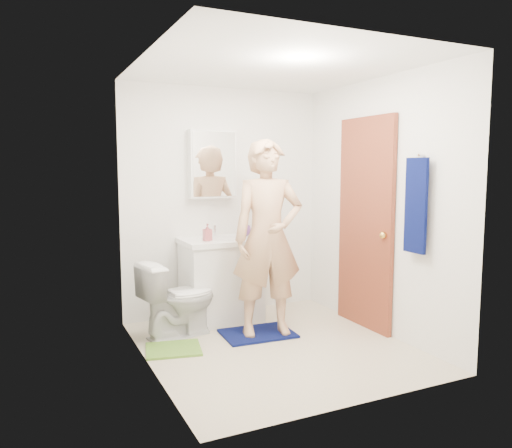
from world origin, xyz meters
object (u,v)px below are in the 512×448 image
at_px(toothbrush_cup, 244,231).
at_px(man, 268,238).
at_px(towel, 416,206).
at_px(medicine_cabinet, 212,164).
at_px(soap_dispenser, 207,232).
at_px(toilet, 178,298).
at_px(vanity_cabinet, 221,282).

height_order(toothbrush_cup, man, man).
xyz_separation_m(towel, man, (-0.96, 0.86, -0.33)).
height_order(medicine_cabinet, toothbrush_cup, medicine_cabinet).
distance_m(medicine_cabinet, towel, 2.11).
bearing_deg(soap_dispenser, towel, -45.92).
distance_m(toilet, toothbrush_cup, 1.06).
xyz_separation_m(medicine_cabinet, soap_dispenser, (-0.17, -0.31, -0.67)).
distance_m(medicine_cabinet, toothbrush_cup, 0.77).
relative_size(medicine_cabinet, man, 0.39).
relative_size(medicine_cabinet, toothbrush_cup, 5.13).
distance_m(towel, toothbrush_cup, 1.83).
distance_m(vanity_cabinet, towel, 2.08).
height_order(toilet, soap_dispenser, soap_dispenser).
relative_size(towel, toilet, 1.11).
xyz_separation_m(medicine_cabinet, toilet, (-0.53, -0.51, -1.24)).
xyz_separation_m(medicine_cabinet, towel, (1.18, -1.71, -0.35)).
bearing_deg(toilet, man, -125.46).
xyz_separation_m(soap_dispenser, man, (0.40, -0.53, -0.01)).
height_order(toilet, toothbrush_cup, toothbrush_cup).
bearing_deg(man, toilet, 166.60).
xyz_separation_m(vanity_cabinet, medicine_cabinet, (0.00, 0.22, 1.20)).
bearing_deg(man, toothbrush_cup, 94.33).
distance_m(medicine_cabinet, man, 1.11).
relative_size(medicine_cabinet, soap_dispenser, 4.14).
relative_size(toothbrush_cup, man, 0.08).
relative_size(medicine_cabinet, toilet, 0.98).
distance_m(vanity_cabinet, toilet, 0.61).
bearing_deg(soap_dispenser, toilet, -151.31).
distance_m(towel, man, 1.33).
xyz_separation_m(toilet, toothbrush_cup, (0.83, 0.37, 0.54)).
height_order(soap_dispenser, man, man).
bearing_deg(vanity_cabinet, soap_dispenser, -153.08).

